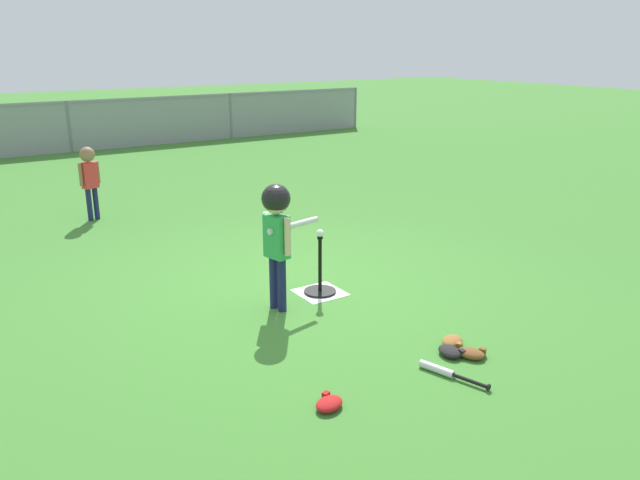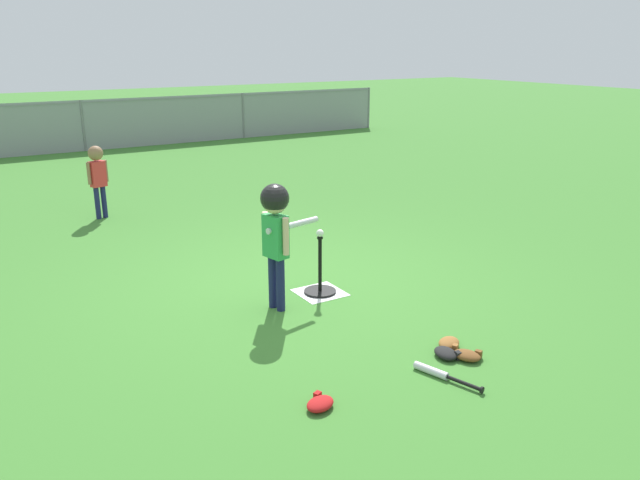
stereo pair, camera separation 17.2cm
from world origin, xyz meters
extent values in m
plane|color=#3D7A2D|center=(0.00, 0.00, 0.00)|extent=(60.00, 60.00, 0.00)
cube|color=white|center=(0.10, -0.32, 0.00)|extent=(0.44, 0.44, 0.01)
cylinder|color=black|center=(0.10, -0.32, 0.01)|extent=(0.32, 0.32, 0.03)
cylinder|color=black|center=(0.10, -0.32, 0.30)|extent=(0.04, 0.04, 0.56)
cylinder|color=black|center=(0.10, -0.32, 0.57)|extent=(0.06, 0.06, 0.02)
sphere|color=white|center=(0.10, -0.32, 0.62)|extent=(0.07, 0.07, 0.07)
cylinder|color=#191E4C|center=(-0.46, -0.38, 0.25)|extent=(0.08, 0.08, 0.51)
cylinder|color=#191E4C|center=(-0.43, -0.50, 0.25)|extent=(0.08, 0.08, 0.51)
cube|color=green|center=(-0.45, -0.44, 0.71)|extent=(0.18, 0.25, 0.40)
cylinder|color=beige|center=(-0.48, -0.30, 0.74)|extent=(0.06, 0.06, 0.34)
cylinder|color=beige|center=(-0.42, -0.58, 0.74)|extent=(0.06, 0.06, 0.34)
sphere|color=beige|center=(-0.45, -0.44, 1.03)|extent=(0.23, 0.23, 0.23)
sphere|color=black|center=(-0.45, -0.44, 1.06)|extent=(0.26, 0.26, 0.26)
cylinder|color=silver|center=(-0.24, -0.39, 0.77)|extent=(0.60, 0.18, 0.06)
cylinder|color=#191E4C|center=(-1.03, 3.69, 0.23)|extent=(0.07, 0.07, 0.46)
cylinder|color=#191E4C|center=(-1.12, 3.66, 0.23)|extent=(0.07, 0.07, 0.46)
cube|color=red|center=(-1.07, 3.68, 0.64)|extent=(0.23, 0.17, 0.36)
cylinder|color=#8C6647|center=(-0.95, 3.71, 0.66)|extent=(0.05, 0.05, 0.31)
cylinder|color=#8C6647|center=(-1.20, 3.64, 0.66)|extent=(0.05, 0.05, 0.31)
sphere|color=#8C6647|center=(-1.07, 3.68, 0.93)|extent=(0.20, 0.20, 0.20)
cylinder|color=silver|center=(-0.04, -2.13, 0.03)|extent=(0.14, 0.28, 0.06)
cylinder|color=black|center=(0.05, -2.39, 0.03)|extent=(0.11, 0.27, 0.03)
cylinder|color=black|center=(0.09, -2.53, 0.03)|extent=(0.05, 0.03, 0.05)
ellipsoid|color=black|center=(0.24, -1.98, 0.04)|extent=(0.20, 0.25, 0.07)
cube|color=black|center=(0.30, -2.06, 0.04)|extent=(0.05, 0.06, 0.06)
ellipsoid|color=#B21919|center=(-0.99, -2.09, 0.04)|extent=(0.26, 0.23, 0.07)
cube|color=#B21919|center=(-0.95, -1.99, 0.04)|extent=(0.06, 0.06, 0.06)
ellipsoid|color=brown|center=(0.36, -2.10, 0.04)|extent=(0.23, 0.26, 0.07)
cube|color=brown|center=(0.45, -2.13, 0.04)|extent=(0.06, 0.06, 0.06)
ellipsoid|color=brown|center=(0.38, -1.86, 0.04)|extent=(0.27, 0.25, 0.07)
cube|color=brown|center=(0.36, -1.96, 0.04)|extent=(0.06, 0.06, 0.06)
cylinder|color=slate|center=(0.00, 9.83, 0.57)|extent=(0.06, 0.06, 1.15)
cylinder|color=slate|center=(4.00, 9.83, 0.57)|extent=(0.06, 0.06, 1.15)
cylinder|color=slate|center=(8.00, 9.83, 0.57)|extent=(0.06, 0.06, 1.15)
cube|color=gray|center=(0.00, 9.83, 1.09)|extent=(16.00, 0.03, 0.03)
cube|color=gray|center=(0.00, 9.83, 0.57)|extent=(16.00, 0.01, 1.15)
camera|label=1|loc=(-3.08, -5.17, 2.37)|focal=35.24mm
camera|label=2|loc=(-2.94, -5.26, 2.37)|focal=35.24mm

